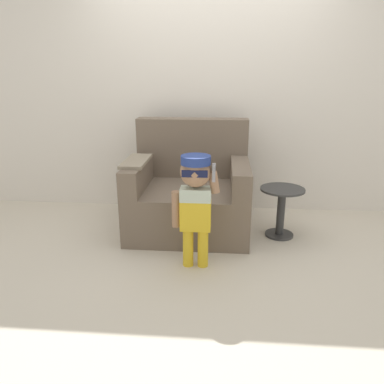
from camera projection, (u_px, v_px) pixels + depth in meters
name	position (u px, v px, depth m)	size (l,w,h in m)	color
ground_plane	(205.00, 228.00, 3.79)	(10.00, 10.00, 0.00)	beige
wall_back	(209.00, 92.00, 4.02)	(10.00, 0.05, 2.60)	silver
armchair	(190.00, 193.00, 3.72)	(1.16, 0.99, 1.06)	#6B5B4C
person_child	(195.00, 194.00, 2.88)	(0.38, 0.28, 0.92)	gold
side_table	(281.00, 207.00, 3.53)	(0.41, 0.41, 0.48)	#333333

